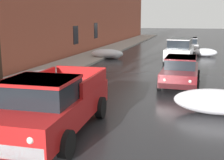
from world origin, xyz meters
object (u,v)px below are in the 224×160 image
at_px(sedan_maroon_parked_kerbside_close, 180,70).
at_px(suv_white_parked_kerbside_mid, 180,49).
at_px(pickup_truck_red_approaching_near_lane, 51,104).
at_px(sedan_silver_parked_far_down_block, 189,45).

bearing_deg(sedan_maroon_parked_kerbside_close, suv_white_parked_kerbside_mid, 92.97).
distance_m(sedan_maroon_parked_kerbside_close, suv_white_parked_kerbside_mid, 7.88).
relative_size(pickup_truck_red_approaching_near_lane, sedan_silver_parked_far_down_block, 1.22).
bearing_deg(sedan_silver_parked_far_down_block, sedan_maroon_parked_kerbside_close, -90.44).
xyz_separation_m(sedan_maroon_parked_kerbside_close, suv_white_parked_kerbside_mid, (-0.41, 7.87, 0.24)).
height_order(pickup_truck_red_approaching_near_lane, suv_white_parked_kerbside_mid, suv_white_parked_kerbside_mid).
bearing_deg(sedan_silver_parked_far_down_block, suv_white_parked_kerbside_mid, -94.20).
height_order(pickup_truck_red_approaching_near_lane, sedan_silver_parked_far_down_block, pickup_truck_red_approaching_near_lane).
bearing_deg(suv_white_parked_kerbside_mid, sedan_maroon_parked_kerbside_close, -87.03).
bearing_deg(sedan_silver_parked_far_down_block, pickup_truck_red_approaching_near_lane, -98.62).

